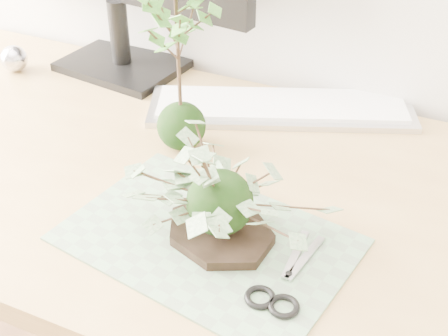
{
  "coord_description": "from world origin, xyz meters",
  "views": [
    {
      "loc": [
        0.3,
        0.5,
        1.33
      ],
      "look_at": [
        0.0,
        1.14,
        0.84
      ],
      "focal_mm": 50.0,
      "sensor_mm": 36.0,
      "label": 1
    }
  ],
  "objects_px": {
    "ivy_kokedama": "(220,176)",
    "keyboard": "(281,107)",
    "desk": "(222,225)",
    "maple_kokedama": "(176,11)"
  },
  "relations": [
    {
      "from": "ivy_kokedama",
      "to": "keyboard",
      "type": "height_order",
      "value": "ivy_kokedama"
    },
    {
      "from": "desk",
      "to": "maple_kokedama",
      "type": "distance_m",
      "value": 0.36
    },
    {
      "from": "maple_kokedama",
      "to": "keyboard",
      "type": "relative_size",
      "value": 0.68
    },
    {
      "from": "desk",
      "to": "ivy_kokedama",
      "type": "height_order",
      "value": "ivy_kokedama"
    },
    {
      "from": "ivy_kokedama",
      "to": "desk",
      "type": "bearing_deg",
      "value": 114.04
    },
    {
      "from": "maple_kokedama",
      "to": "desk",
      "type": "bearing_deg",
      "value": -32.66
    },
    {
      "from": "ivy_kokedama",
      "to": "maple_kokedama",
      "type": "height_order",
      "value": "maple_kokedama"
    },
    {
      "from": "ivy_kokedama",
      "to": "keyboard",
      "type": "distance_m",
      "value": 0.4
    },
    {
      "from": "keyboard",
      "to": "ivy_kokedama",
      "type": "bearing_deg",
      "value": -104.91
    },
    {
      "from": "desk",
      "to": "keyboard",
      "type": "xyz_separation_m",
      "value": [
        0.0,
        0.26,
        0.1
      ]
    }
  ]
}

